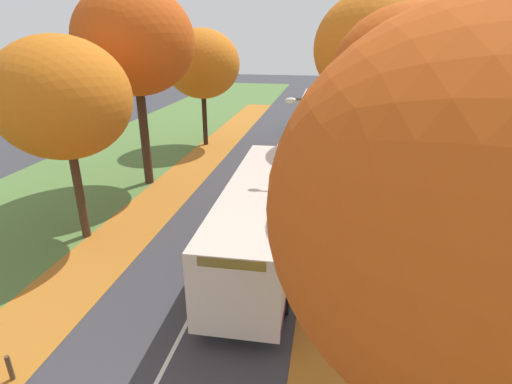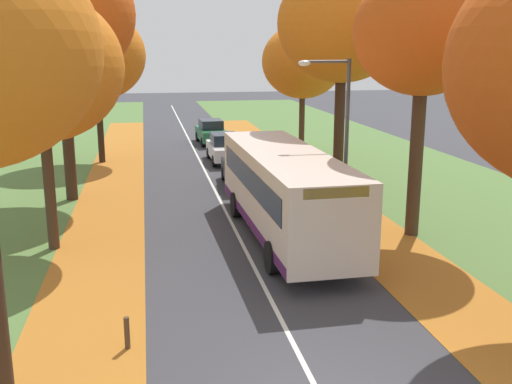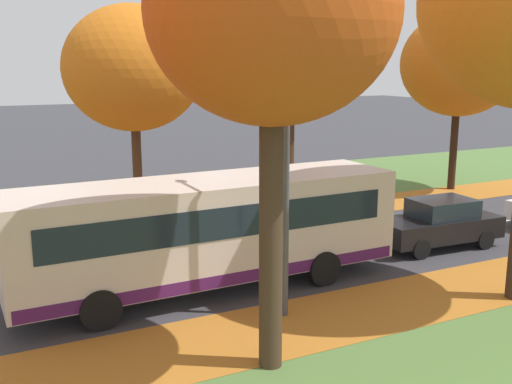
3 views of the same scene
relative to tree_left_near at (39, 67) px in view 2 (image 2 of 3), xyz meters
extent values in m
cube|color=#517538|center=(-3.11, 9.98, -5.77)|extent=(12.00, 90.00, 0.01)
cube|color=#B26B23|center=(1.49, 3.98, -5.77)|extent=(2.80, 60.00, 0.00)
cube|color=#517538|center=(15.29, 9.98, -5.77)|extent=(12.00, 90.00, 0.01)
cube|color=#B26B23|center=(10.69, 3.98, -5.77)|extent=(2.80, 60.00, 0.00)
cube|color=silver|center=(6.09, 9.98, -5.78)|extent=(0.12, 80.00, 0.01)
cylinder|color=#422D1E|center=(0.00, 0.00, -3.83)|extent=(0.35, 0.35, 3.89)
ellipsoid|color=orange|center=(0.00, 0.00, 0.02)|extent=(5.08, 5.08, 4.57)
cylinder|color=#382619|center=(-0.15, 6.61, -3.08)|extent=(0.49, 0.49, 5.40)
ellipsoid|color=#C64C14|center=(-0.15, 6.61, 1.91)|extent=(6.09, 6.09, 5.48)
cylinder|color=black|center=(0.57, 15.30, -3.81)|extent=(0.35, 0.35, 3.93)
ellipsoid|color=orange|center=(0.57, 15.30, 0.19)|extent=(5.42, 5.42, 4.88)
cylinder|color=#422D1E|center=(12.08, -0.70, -3.20)|extent=(0.46, 0.46, 5.15)
ellipsoid|color=#C64C14|center=(12.08, -0.70, 1.09)|extent=(4.59, 4.59, 4.13)
cylinder|color=#382619|center=(11.76, 6.63, -3.14)|extent=(0.47, 0.47, 5.27)
ellipsoid|color=orange|center=(11.76, 6.63, 1.64)|extent=(5.73, 5.73, 5.16)
cylinder|color=#422D1E|center=(12.36, 15.53, -3.88)|extent=(0.34, 0.34, 3.79)
ellipsoid|color=orange|center=(12.36, 15.53, -0.18)|extent=(4.83, 4.83, 4.35)
cylinder|color=#4C3823|center=(2.51, -7.26, -5.41)|extent=(0.12, 0.12, 0.73)
cylinder|color=#47474C|center=(10.09, 0.75, -2.78)|extent=(0.14, 0.14, 6.00)
cylinder|color=#47474C|center=(9.29, 0.75, 0.12)|extent=(1.60, 0.10, 0.10)
ellipsoid|color=silver|center=(8.49, 0.75, 0.07)|extent=(0.44, 0.28, 0.20)
cube|color=beige|center=(7.63, -0.19, -4.05)|extent=(2.73, 10.45, 2.50)
cube|color=#19232D|center=(7.75, -5.33, -3.70)|extent=(2.30, 0.15, 1.30)
cube|color=#19232D|center=(7.63, -0.19, -3.65)|extent=(2.74, 9.20, 0.80)
cube|color=#4C1951|center=(7.63, -0.19, -5.12)|extent=(2.74, 10.24, 0.32)
cube|color=yellow|center=(7.75, -5.35, -2.98)|extent=(1.75, 0.12, 0.28)
cylinder|color=black|center=(8.89, -3.39, -5.30)|extent=(0.32, 0.97, 0.96)
cylinder|color=black|center=(6.52, -3.44, -5.30)|extent=(0.32, 0.97, 0.96)
cylinder|color=black|center=(8.76, 2.70, -5.30)|extent=(0.32, 0.97, 0.96)
cylinder|color=black|center=(6.38, 2.64, -5.30)|extent=(0.32, 0.97, 0.96)
cube|color=black|center=(7.51, 7.94, -5.11)|extent=(1.90, 4.28, 0.70)
cube|color=#19232D|center=(7.51, 8.09, -4.46)|extent=(1.54, 2.08, 0.60)
cylinder|color=black|center=(8.22, 6.60, -5.46)|extent=(0.25, 0.65, 0.64)
cylinder|color=black|center=(6.66, 6.68, -5.46)|extent=(0.25, 0.65, 0.64)
cylinder|color=black|center=(8.35, 9.20, -5.46)|extent=(0.25, 0.65, 0.64)
cylinder|color=black|center=(6.79, 9.28, -5.46)|extent=(0.25, 0.65, 0.64)
cube|color=silver|center=(7.49, 14.08, -5.11)|extent=(1.74, 4.22, 0.70)
cube|color=#19232D|center=(7.48, 14.23, -4.46)|extent=(1.47, 2.03, 0.60)
cylinder|color=black|center=(8.28, 12.79, -5.46)|extent=(0.23, 0.64, 0.64)
cylinder|color=black|center=(6.72, 12.77, -5.46)|extent=(0.23, 0.64, 0.64)
cylinder|color=black|center=(8.25, 15.39, -5.46)|extent=(0.23, 0.64, 0.64)
cylinder|color=black|center=(6.69, 15.38, -5.46)|extent=(0.23, 0.64, 0.64)
cube|color=#1E6038|center=(7.47, 21.01, -5.11)|extent=(1.88, 4.27, 0.70)
cube|color=#19232D|center=(7.47, 21.16, -4.46)|extent=(1.53, 2.08, 0.60)
cylinder|color=black|center=(8.31, 19.74, -5.46)|extent=(0.25, 0.65, 0.64)
cylinder|color=black|center=(6.75, 19.67, -5.46)|extent=(0.25, 0.65, 0.64)
cylinder|color=black|center=(8.20, 22.34, -5.46)|extent=(0.25, 0.65, 0.64)
cylinder|color=black|center=(6.64, 22.27, -5.46)|extent=(0.25, 0.65, 0.64)
camera|label=1|loc=(9.89, -13.55, 2.32)|focal=28.00mm
camera|label=2|loc=(3.09, -19.39, 0.56)|focal=42.00mm
camera|label=3|loc=(21.86, -5.88, 0.14)|focal=42.00mm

